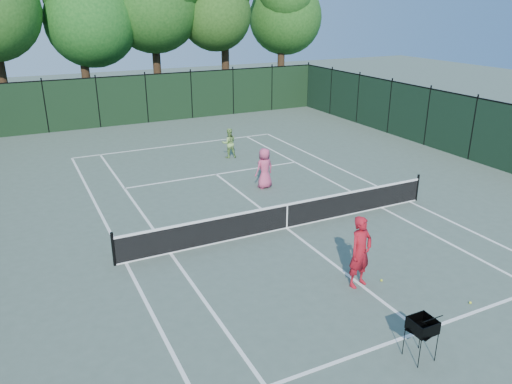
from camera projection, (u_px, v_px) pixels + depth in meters
name	position (u px, v px, depth m)	size (l,w,h in m)	color
ground	(287.00, 228.00, 17.07)	(90.00, 90.00, 0.00)	#4B5B4E
sideline_doubles_left	(126.00, 263.00, 14.79)	(0.10, 23.77, 0.01)	white
sideline_doubles_right	(409.00, 202.00, 19.34)	(0.10, 23.77, 0.01)	white
sideline_singles_left	(170.00, 253.00, 15.36)	(0.10, 23.77, 0.01)	white
sideline_singles_right	(382.00, 208.00, 18.77)	(0.10, 23.77, 0.01)	white
baseline_far	(178.00, 145.00, 27.02)	(10.97, 0.10, 0.01)	white
service_line_near	(421.00, 331.00, 11.70)	(8.23, 0.10, 0.01)	white
service_line_far	(216.00, 174.00, 22.42)	(8.23, 0.10, 0.01)	white
center_service_line	(287.00, 228.00, 17.06)	(0.10, 12.80, 0.01)	white
tennis_net	(287.00, 215.00, 16.90)	(11.69, 0.09, 1.06)	black
fence_far	(147.00, 99.00, 31.61)	(24.00, 0.05, 3.00)	black
coach	(360.00, 252.00, 13.29)	(0.93, 0.79, 2.01)	#A6131F
player_pink	(265.00, 168.00, 20.53)	(0.91, 0.68, 1.69)	#CC4870
player_green	(229.00, 143.00, 24.62)	(0.80, 0.67, 1.47)	#85B259
ball_hopper	(423.00, 326.00, 10.55)	(0.62, 0.62, 0.98)	black
loose_ball_near_cart	(470.00, 303.00, 12.77)	(0.07, 0.07, 0.07)	#D3E92F
loose_ball_midcourt	(381.00, 280.00, 13.79)	(0.07, 0.07, 0.07)	#BBDA2C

